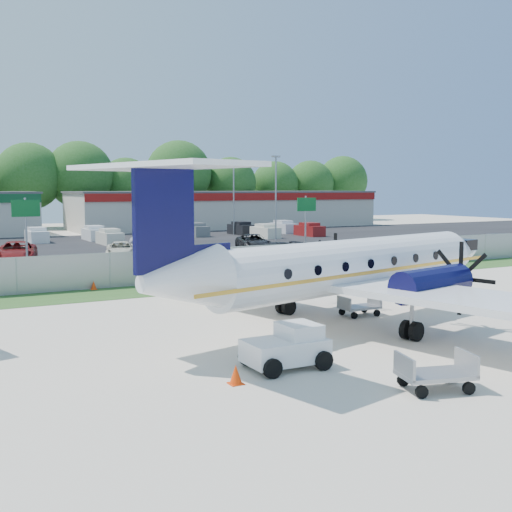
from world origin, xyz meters
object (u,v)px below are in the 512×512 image
baggage_cart_near (436,373)px  pushback_tug (288,347)px  baggage_cart_far (359,306)px  aircraft (345,266)px

baggage_cart_near → pushback_tug: bearing=121.0°
pushback_tug → baggage_cart_far: size_ratio=1.44×
aircraft → baggage_cart_near: bearing=-109.6°
aircraft → baggage_cart_near: size_ratio=9.24×
baggage_cart_far → pushback_tug: bearing=-142.2°
baggage_cart_near → baggage_cart_far: 10.52m
baggage_cart_near → baggage_cart_far: size_ratio=1.28×
baggage_cart_near → baggage_cart_far: (4.69, 9.42, -0.07)m
aircraft → baggage_cart_far: 3.04m
baggage_cart_far → baggage_cart_near: bearing=-116.5°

